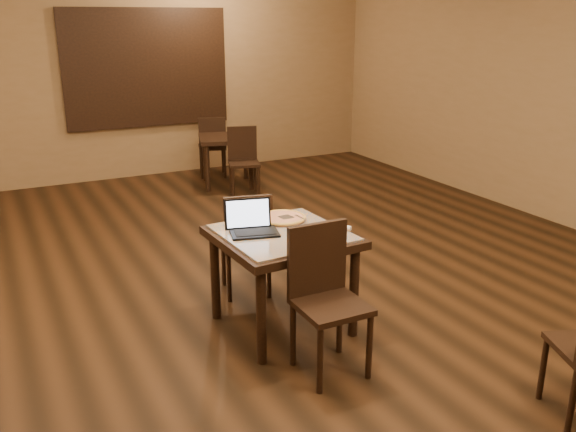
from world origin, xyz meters
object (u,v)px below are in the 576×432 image
chair_main_near (325,290)px  other_table_a_chair_near (243,157)px  pizza_pan (282,220)px  other_table_a_chair_far (212,143)px  tiled_table (282,245)px  other_table_a (227,145)px  chair_main_far (247,239)px  laptop (251,224)px

chair_main_near → other_table_a_chair_near: size_ratio=1.11×
pizza_pan → other_table_a_chair_far: other_table_a_chair_far is taller
tiled_table → other_table_a: (1.15, 4.02, -0.09)m
chair_main_far → other_table_a_chair_far: 4.08m
chair_main_near → other_table_a_chair_near: (1.18, 4.11, -0.05)m
other_table_a → pizza_pan: bearing=-88.9°
tiled_table → chair_main_near: 0.62m
tiled_table → laptop: bearing=149.4°
chair_main_far → other_table_a: 3.59m
chair_main_far → laptop: (-0.18, -0.52, 0.31)m
laptop → other_table_a: (1.35, 3.91, -0.25)m
other_table_a → other_table_a_chair_far: other_table_a_chair_far is taller
chair_main_near → other_table_a: size_ratio=1.08×
chair_main_near → other_table_a: chair_main_near is taller
tiled_table → other_table_a_chair_near: size_ratio=1.09×
other_table_a_chair_near → other_table_a_chair_far: 1.04m
laptop → chair_main_far: bearing=85.1°
chair_main_far → other_table_a: bearing=-95.6°
chair_main_near → other_table_a_chair_far: (1.13, 5.15, -0.05)m
tiled_table → laptop: 0.28m
chair_main_near → chair_main_far: (-0.02, 1.24, -0.05)m
tiled_table → pizza_pan: (0.12, 0.24, 0.11)m
chair_main_near → laptop: (-0.20, 0.72, 0.27)m
other_table_a_chair_far → other_table_a_chair_near: bearing=108.8°
other_table_a_chair_near → laptop: bearing=-95.7°
other_table_a_chair_near → other_table_a_chair_far: bearing=108.8°
tiled_table → other_table_a: size_ratio=1.07×
chair_main_far → pizza_pan: 0.48m
chair_main_far → laptop: size_ratio=2.33×
pizza_pan → laptop: bearing=-157.0°
other_table_a_chair_near → pizza_pan: bearing=-91.6°
other_table_a → other_table_a_chair_near: (0.02, -0.52, -0.07)m
other_table_a_chair_near → other_table_a_chair_far: size_ratio=1.00×
tiled_table → other_table_a: 4.18m
other_table_a → other_table_a_chair_far: bearing=108.8°
chair_main_far → other_table_a_chair_near: size_ratio=1.02×
pizza_pan → other_table_a_chair_far: 4.42m
laptop → tiled_table: bearing=-13.1°
chair_main_far → pizza_pan: bearing=123.4°
pizza_pan → other_table_a_chair_near: size_ratio=0.37×
pizza_pan → other_table_a: (1.03, 3.78, -0.20)m
pizza_pan → other_table_a: pizza_pan is taller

